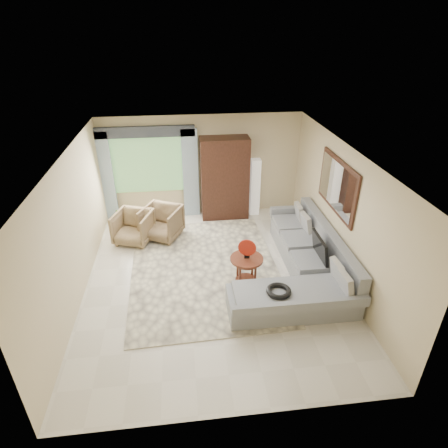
{
  "coord_description": "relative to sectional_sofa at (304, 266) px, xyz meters",
  "views": [
    {
      "loc": [
        -0.52,
        -6.05,
        4.6
      ],
      "look_at": [
        0.25,
        0.35,
        1.05
      ],
      "focal_mm": 30.0,
      "sensor_mm": 36.0,
      "label": 1
    }
  ],
  "objects": [
    {
      "name": "armchair_left",
      "position": [
        -3.49,
        1.85,
        0.09
      ],
      "size": [
        1.01,
        1.03,
        0.74
      ],
      "primitive_type": "imported",
      "rotation": [
        0.0,
        0.0,
        -0.33
      ],
      "color": "#937650",
      "rests_on": "ground"
    },
    {
      "name": "potted_plant",
      "position": [
        -3.7,
        2.64,
        0.01
      ],
      "size": [
        0.64,
        0.6,
        0.58
      ],
      "primitive_type": "imported",
      "rotation": [
        0.0,
        0.0,
        -0.33
      ],
      "color": "#999999",
      "rests_on": "ground"
    },
    {
      "name": "sectional_sofa",
      "position": [
        0.0,
        0.0,
        0.0
      ],
      "size": [
        2.3,
        3.46,
        0.9
      ],
      "color": "gray",
      "rests_on": "ground"
    },
    {
      "name": "red_disc",
      "position": [
        -1.17,
        -0.09,
        0.58
      ],
      "size": [
        0.33,
        0.13,
        0.34
      ],
      "primitive_type": "cylinder",
      "rotation": [
        1.57,
        0.0,
        -0.33
      ],
      "color": "#A51F10",
      "rests_on": "coffee_table"
    },
    {
      "name": "armchair_right",
      "position": [
        -2.84,
        1.97,
        0.1
      ],
      "size": [
        1.11,
        1.13,
        0.77
      ],
      "primitive_type": "imported",
      "rotation": [
        0.0,
        0.0,
        -0.45
      ],
      "color": "olive",
      "rests_on": "ground"
    },
    {
      "name": "floor_lamp",
      "position": [
        -0.43,
        2.96,
        0.47
      ],
      "size": [
        0.24,
        0.24,
        1.5
      ],
      "primitive_type": "cube",
      "color": "silver",
      "rests_on": "ground"
    },
    {
      "name": "armoire",
      "position": [
        -1.23,
        2.9,
        0.77
      ],
      "size": [
        1.2,
        0.55,
        2.1
      ],
      "primitive_type": "cube",
      "color": "black",
      "rests_on": "ground"
    },
    {
      "name": "valance",
      "position": [
        -3.13,
        3.08,
        1.97
      ],
      "size": [
        2.4,
        0.12,
        0.26
      ],
      "primitive_type": "cube",
      "color": "#1E232D",
      "rests_on": "wall_back"
    },
    {
      "name": "area_rug",
      "position": [
        -1.94,
        0.54,
        -0.27
      ],
      "size": [
        3.13,
        4.1,
        0.02
      ],
      "primitive_type": "cube",
      "rotation": [
        0.0,
        0.0,
        0.03
      ],
      "color": "#F1E6BE",
      "rests_on": "ground"
    },
    {
      "name": "tv_screen",
      "position": [
        0.27,
        -0.04,
        0.44
      ],
      "size": [
        0.14,
        0.74,
        0.48
      ],
      "primitive_type": "cube",
      "rotation": [
        0.0,
        -0.17,
        0.0
      ],
      "color": "black",
      "rests_on": "sectional_sofa"
    },
    {
      "name": "garden_hose",
      "position": [
        -0.78,
        -1.01,
        0.26
      ],
      "size": [
        0.43,
        0.43,
        0.09
      ],
      "primitive_type": "torus",
      "color": "black",
      "rests_on": "sectional_sofa"
    },
    {
      "name": "curtain_right",
      "position": [
        -2.08,
        3.06,
        0.87
      ],
      "size": [
        0.4,
        0.08,
        2.3
      ],
      "primitive_type": "cube",
      "color": "#9EB7CC",
      "rests_on": "ground"
    },
    {
      "name": "curtain_left",
      "position": [
        -4.18,
        3.06,
        0.87
      ],
      "size": [
        0.4,
        0.08,
        2.3
      ],
      "primitive_type": "cube",
      "color": "#9EB7CC",
      "rests_on": "ground"
    },
    {
      "name": "ground",
      "position": [
        -1.78,
        0.18,
        -0.28
      ],
      "size": [
        6.0,
        6.0,
        0.0
      ],
      "primitive_type": "plane",
      "color": "silver",
      "rests_on": "ground"
    },
    {
      "name": "coffee_table",
      "position": [
        -1.17,
        -0.09,
        0.05
      ],
      "size": [
        0.63,
        0.63,
        0.63
      ],
      "rotation": [
        0.0,
        0.0,
        0.22
      ],
      "color": "#532316",
      "rests_on": "ground"
    },
    {
      "name": "wall_mirror",
      "position": [
        0.68,
        0.53,
        1.47
      ],
      "size": [
        0.05,
        1.7,
        1.05
      ],
      "color": "black",
      "rests_on": "wall_right"
    },
    {
      "name": "window",
      "position": [
        -3.13,
        3.15,
        1.12
      ],
      "size": [
        1.8,
        0.04,
        1.4
      ],
      "primitive_type": "cube",
      "color": "#669E59",
      "rests_on": "wall_back"
    }
  ]
}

